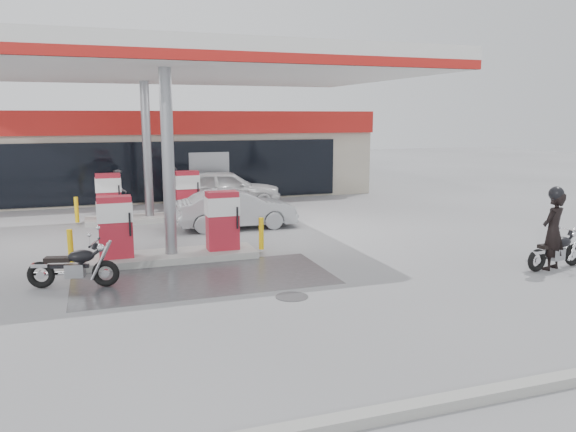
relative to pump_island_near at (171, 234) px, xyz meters
The scene contains 15 objects.
ground 2.12m from the pump_island_near, 90.00° to the right, with size 90.00×90.00×0.00m, color gray.
wet_patch 2.18m from the pump_island_near, 75.96° to the right, with size 6.00×3.00×0.00m, color #4C4C4F.
drain_cover 4.53m from the pump_island_near, 63.43° to the right, with size 0.70×0.70×0.01m, color #38383A.
store_building 14.00m from the pump_island_near, 89.98° to the left, with size 22.00×8.22×4.00m.
canopy 5.46m from the pump_island_near, 90.00° to the left, with size 16.00×10.02×5.51m.
pump_island_near is the anchor object (origin of this frame).
pump_island_far 6.00m from the pump_island_near, 90.00° to the left, with size 5.14×1.30×1.78m.
main_motorcycle 9.90m from the pump_island_near, 24.03° to the right, with size 1.89×0.72×0.97m.
biker_main 9.74m from the pump_island_near, 24.62° to the right, with size 0.71×0.47×1.96m, color black.
parked_motorcycle 2.97m from the pump_island_near, 143.01° to the right, with size 1.99×0.90×1.04m.
sedan_white 8.86m from the pump_island_near, 67.73° to the left, with size 1.85×4.60×1.57m, color silver.
attendant 8.70m from the pump_island_near, 96.34° to the left, with size 0.81×0.63×1.67m, color #4E4D52.
hatchback_silver 4.48m from the pump_island_near, 53.50° to the left, with size 1.41×4.05×1.33m, color #9FA2A7.
parked_car_right 15.34m from the pump_island_near, 51.49° to the left, with size 1.72×3.74×1.04m, color #151949.
biker_walking 8.29m from the pump_island_near, 81.73° to the left, with size 0.97×0.40×1.65m, color black.
Camera 1 is at (-1.80, -12.78, 3.79)m, focal length 35.00 mm.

